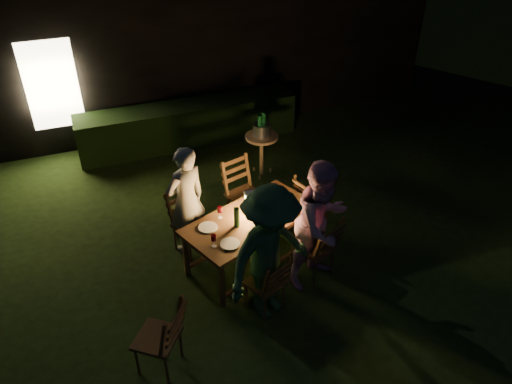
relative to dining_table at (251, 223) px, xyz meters
name	(u,v)px	position (x,y,z in m)	size (l,w,h in m)	color
garden_envelope	(179,27)	(0.58, 6.13, 0.90)	(40.00, 40.00, 3.20)	black
dining_table	(251,223)	(0.00, 0.00, 0.00)	(2.01, 1.50, 0.75)	#4F2D1A
chair_near_left	(266,292)	(-0.14, -0.88, -0.40)	(0.54, 0.56, 0.90)	#4F2D1A
chair_near_right	(316,257)	(0.70, -0.55, -0.37)	(0.60, 0.62, 1.01)	#4F2D1A
chair_far_left	(191,232)	(-0.70, 0.55, -0.38)	(0.60, 0.61, 0.99)	#4F2D1A
chair_far_right	(244,203)	(0.23, 0.92, -0.36)	(0.60, 0.63, 1.06)	#4F2D1A
chair_end	(312,210)	(1.14, 0.45, -0.40)	(0.54, 0.51, 0.92)	#4F2D1A
chair_spare	(160,348)	(-1.53, -1.27, -0.37)	(0.65, 0.64, 1.00)	#4F2D1A
person_house_side	(186,201)	(-0.72, 0.60, 0.14)	(0.60, 0.39, 1.64)	beige
person_opp_right	(322,224)	(0.72, -0.60, 0.21)	(0.86, 0.67, 1.77)	#CD8DB2
person_opp_left	(270,254)	(-0.12, -0.93, 0.23)	(1.18, 0.68, 1.82)	#2B5732
lantern	(251,205)	(0.03, 0.06, 0.23)	(0.16, 0.16, 0.35)	white
plate_far_left	(208,227)	(-0.59, 0.00, 0.08)	(0.25, 0.25, 0.01)	white
plate_near_left	(230,244)	(-0.43, -0.41, 0.08)	(0.25, 0.25, 0.01)	white
plate_far_right	(265,198)	(0.34, 0.37, 0.08)	(0.25, 0.25, 0.01)	white
plate_near_right	(287,211)	(0.50, -0.04, 0.08)	(0.25, 0.25, 0.01)	white
wineglass_a	(220,213)	(-0.38, 0.15, 0.16)	(0.06, 0.06, 0.18)	#59070F
wineglass_b	(214,241)	(-0.63, -0.38, 0.16)	(0.06, 0.06, 0.18)	#59070F
wineglass_c	(283,213)	(0.38, -0.15, 0.16)	(0.06, 0.06, 0.18)	#59070F
wineglass_d	(275,189)	(0.51, 0.40, 0.16)	(0.06, 0.06, 0.18)	#59070F
wineglass_e	(261,226)	(0.02, -0.32, 0.16)	(0.06, 0.06, 0.18)	silver
bottle_table	(237,217)	(-0.23, -0.09, 0.21)	(0.07, 0.07, 0.28)	#0F471E
napkin_left	(259,234)	(-0.02, -0.35, 0.08)	(0.18, 0.14, 0.01)	red
napkin_right	(297,211)	(0.62, -0.08, 0.08)	(0.18, 0.14, 0.01)	red
phone	(230,250)	(-0.47, -0.51, 0.08)	(0.14, 0.07, 0.01)	black
side_table	(262,140)	(0.98, 2.10, 0.00)	(0.57, 0.57, 0.76)	#8C6446
ice_bucket	(262,130)	(0.98, 2.10, 0.20)	(0.30, 0.30, 0.22)	#A5A8AD
bottle_bucket_a	(260,129)	(0.93, 2.06, 0.25)	(0.07, 0.07, 0.32)	#0F471E
bottle_bucket_b	(264,126)	(1.03, 2.14, 0.25)	(0.07, 0.07, 0.32)	#0F471E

